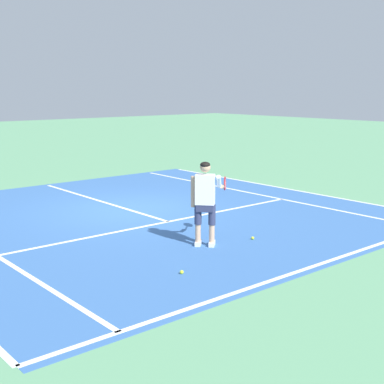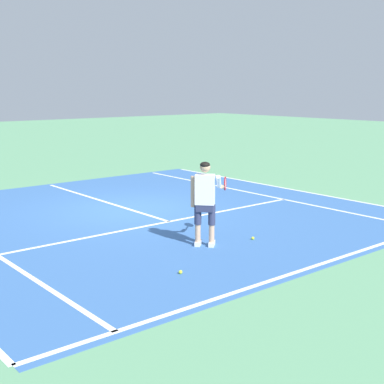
% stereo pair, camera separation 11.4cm
% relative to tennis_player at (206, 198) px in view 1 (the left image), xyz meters
% --- Properties ---
extents(ground_plane, '(80.00, 80.00, 0.00)m').
position_rel_tennis_player_xyz_m(ground_plane, '(0.64, 3.73, -0.99)').
color(ground_plane, '#609E70').
extents(court_inner_surface, '(10.98, 11.07, 0.00)m').
position_rel_tennis_player_xyz_m(court_inner_surface, '(0.64, 3.12, -0.99)').
color(court_inner_surface, '#3866A8').
rests_on(court_inner_surface, ground).
extents(line_baseline, '(10.98, 0.10, 0.01)m').
position_rel_tennis_player_xyz_m(line_baseline, '(0.64, -2.21, -0.99)').
color(line_baseline, white).
rests_on(line_baseline, ground).
extents(line_service, '(8.23, 0.10, 0.01)m').
position_rel_tennis_player_xyz_m(line_service, '(0.64, 2.05, -0.99)').
color(line_service, white).
rests_on(line_service, ground).
extents(line_centre_service, '(0.10, 6.40, 0.01)m').
position_rel_tennis_player_xyz_m(line_centre_service, '(0.64, 5.25, -0.99)').
color(line_centre_service, white).
rests_on(line_centre_service, ground).
extents(line_singles_right, '(0.10, 10.67, 0.01)m').
position_rel_tennis_player_xyz_m(line_singles_right, '(4.75, 3.12, -0.99)').
color(line_singles_right, white).
rests_on(line_singles_right, ground).
extents(line_doubles_right, '(0.10, 10.67, 0.01)m').
position_rel_tennis_player_xyz_m(line_doubles_right, '(6.13, 3.12, -0.99)').
color(line_doubles_right, white).
rests_on(line_doubles_right, ground).
extents(tennis_player, '(1.18, 0.69, 1.71)m').
position_rel_tennis_player_xyz_m(tennis_player, '(0.00, 0.00, 0.00)').
color(tennis_player, white).
rests_on(tennis_player, ground).
extents(tennis_ball_near_feet, '(0.07, 0.07, 0.07)m').
position_rel_tennis_player_xyz_m(tennis_ball_near_feet, '(-1.43, -1.00, -0.96)').
color(tennis_ball_near_feet, '#CCE02D').
rests_on(tennis_ball_near_feet, ground).
extents(tennis_ball_by_baseline, '(0.07, 0.07, 0.07)m').
position_rel_tennis_player_xyz_m(tennis_ball_by_baseline, '(1.05, -0.31, -0.96)').
color(tennis_ball_by_baseline, '#CCE02D').
rests_on(tennis_ball_by_baseline, ground).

